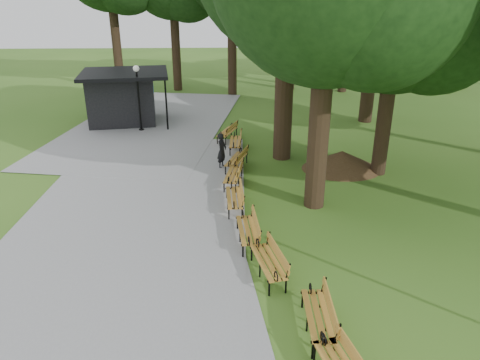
{
  "coord_description": "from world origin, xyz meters",
  "views": [
    {
      "loc": [
        -0.76,
        -11.07,
        7.12
      ],
      "look_at": [
        -0.2,
        3.06,
        1.1
      ],
      "focal_mm": 33.73,
      "sensor_mm": 36.0,
      "label": 1
    }
  ],
  "objects_px": {
    "bench_6": "(236,159)",
    "bench_8": "(227,132)",
    "bench_5": "(233,174)",
    "bench_2": "(268,262)",
    "bench_3": "(247,230)",
    "bench_7": "(235,142)",
    "lawn_tree_1": "(400,0)",
    "dirt_mound": "(342,160)",
    "bench_1": "(318,315)",
    "person": "(222,151)",
    "kiosk": "(122,97)",
    "lamp_post": "(138,85)",
    "bench_4": "(234,198)"
  },
  "relations": [
    {
      "from": "lawn_tree_1",
      "to": "person",
      "type": "bearing_deg",
      "value": 172.06
    },
    {
      "from": "person",
      "to": "bench_2",
      "type": "relative_size",
      "value": 0.8
    },
    {
      "from": "bench_1",
      "to": "bench_5",
      "type": "relative_size",
      "value": 1.0
    },
    {
      "from": "bench_2",
      "to": "dirt_mound",
      "type": "bearing_deg",
      "value": 141.19
    },
    {
      "from": "bench_2",
      "to": "lamp_post",
      "type": "bearing_deg",
      "value": -169.73
    },
    {
      "from": "bench_1",
      "to": "lawn_tree_1",
      "type": "xyz_separation_m",
      "value": [
        4.41,
        9.29,
        6.3
      ]
    },
    {
      "from": "bench_5",
      "to": "lawn_tree_1",
      "type": "distance_m",
      "value": 8.81
    },
    {
      "from": "dirt_mound",
      "to": "bench_1",
      "type": "bearing_deg",
      "value": -106.93
    },
    {
      "from": "bench_1",
      "to": "bench_8",
      "type": "bearing_deg",
      "value": -170.33
    },
    {
      "from": "bench_4",
      "to": "bench_5",
      "type": "distance_m",
      "value": 2.11
    },
    {
      "from": "bench_5",
      "to": "bench_7",
      "type": "relative_size",
      "value": 1.0
    },
    {
      "from": "bench_8",
      "to": "bench_7",
      "type": "bearing_deg",
      "value": 33.38
    },
    {
      "from": "bench_5",
      "to": "bench_6",
      "type": "bearing_deg",
      "value": -175.64
    },
    {
      "from": "bench_5",
      "to": "bench_6",
      "type": "relative_size",
      "value": 1.0
    },
    {
      "from": "bench_5",
      "to": "bench_2",
      "type": "bearing_deg",
      "value": 17.59
    },
    {
      "from": "kiosk",
      "to": "lamp_post",
      "type": "relative_size",
      "value": 1.34
    },
    {
      "from": "bench_4",
      "to": "dirt_mound",
      "type": "bearing_deg",
      "value": 126.14
    },
    {
      "from": "bench_7",
      "to": "lawn_tree_1",
      "type": "xyz_separation_m",
      "value": [
        5.87,
        -3.07,
        6.3
      ]
    },
    {
      "from": "dirt_mound",
      "to": "kiosk",
      "type": "bearing_deg",
      "value": 144.17
    },
    {
      "from": "dirt_mound",
      "to": "bench_3",
      "type": "distance_m",
      "value": 7.33
    },
    {
      "from": "dirt_mound",
      "to": "bench_5",
      "type": "distance_m",
      "value": 4.89
    },
    {
      "from": "bench_6",
      "to": "bench_8",
      "type": "bearing_deg",
      "value": -156.05
    },
    {
      "from": "bench_1",
      "to": "bench_2",
      "type": "xyz_separation_m",
      "value": [
        -0.9,
        2.16,
        0.0
      ]
    },
    {
      "from": "bench_5",
      "to": "lawn_tree_1",
      "type": "relative_size",
      "value": 0.19
    },
    {
      "from": "lawn_tree_1",
      "to": "bench_8",
      "type": "bearing_deg",
      "value": 143.03
    },
    {
      "from": "bench_3",
      "to": "bench_7",
      "type": "distance_m",
      "value": 8.47
    },
    {
      "from": "dirt_mound",
      "to": "bench_7",
      "type": "xyz_separation_m",
      "value": [
        -4.45,
        2.56,
        0.03
      ]
    },
    {
      "from": "kiosk",
      "to": "bench_3",
      "type": "height_order",
      "value": "kiosk"
    },
    {
      "from": "bench_2",
      "to": "bench_4",
      "type": "bearing_deg",
      "value": 179.19
    },
    {
      "from": "bench_3",
      "to": "bench_7",
      "type": "xyz_separation_m",
      "value": [
        -0.11,
        8.47,
        0.0
      ]
    },
    {
      "from": "bench_2",
      "to": "bench_8",
      "type": "height_order",
      "value": "same"
    },
    {
      "from": "bench_7",
      "to": "bench_3",
      "type": "bearing_deg",
      "value": 4.06
    },
    {
      "from": "bench_4",
      "to": "bench_6",
      "type": "xyz_separation_m",
      "value": [
        0.2,
        3.8,
        0.0
      ]
    },
    {
      "from": "bench_2",
      "to": "bench_5",
      "type": "xyz_separation_m",
      "value": [
        -0.77,
        6.14,
        0.0
      ]
    },
    {
      "from": "lamp_post",
      "to": "bench_7",
      "type": "bearing_deg",
      "value": -34.57
    },
    {
      "from": "bench_5",
      "to": "bench_6",
      "type": "height_order",
      "value": "same"
    },
    {
      "from": "lamp_post",
      "to": "bench_7",
      "type": "xyz_separation_m",
      "value": [
        4.99,
        -3.44,
        -2.04
      ]
    },
    {
      "from": "bench_2",
      "to": "bench_4",
      "type": "xyz_separation_m",
      "value": [
        -0.79,
        4.03,
        0.0
      ]
    },
    {
      "from": "dirt_mound",
      "to": "lawn_tree_1",
      "type": "bearing_deg",
      "value": -19.91
    },
    {
      "from": "person",
      "to": "bench_2",
      "type": "height_order",
      "value": "person"
    },
    {
      "from": "lamp_post",
      "to": "bench_3",
      "type": "distance_m",
      "value": 13.12
    },
    {
      "from": "bench_5",
      "to": "bench_7",
      "type": "distance_m",
      "value": 4.07
    },
    {
      "from": "bench_2",
      "to": "bench_4",
      "type": "height_order",
      "value": "same"
    },
    {
      "from": "bench_8",
      "to": "bench_2",
      "type": "bearing_deg",
      "value": 25.27
    },
    {
      "from": "bench_2",
      "to": "bench_6",
      "type": "distance_m",
      "value": 7.85
    },
    {
      "from": "bench_1",
      "to": "bench_8",
      "type": "distance_m",
      "value": 14.1
    },
    {
      "from": "bench_6",
      "to": "bench_4",
      "type": "bearing_deg",
      "value": 15.96
    },
    {
      "from": "person",
      "to": "bench_5",
      "type": "height_order",
      "value": "person"
    },
    {
      "from": "bench_4",
      "to": "lamp_post",
      "type": "bearing_deg",
      "value": -155.23
    },
    {
      "from": "lawn_tree_1",
      "to": "bench_3",
      "type": "bearing_deg",
      "value": -136.86
    }
  ]
}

